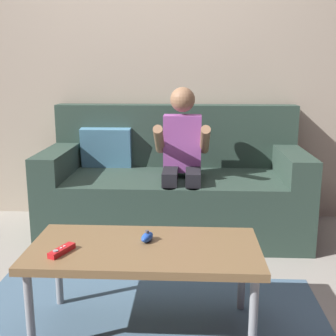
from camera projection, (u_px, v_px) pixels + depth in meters
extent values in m
plane|color=#9E998E|center=(133.00, 308.00, 2.17)|extent=(8.44, 8.44, 0.00)
cube|color=#B2A38E|center=(155.00, 57.00, 3.34)|extent=(4.22, 0.05, 2.50)
cube|color=#2D4238|center=(174.00, 204.00, 3.12)|extent=(1.81, 0.80, 0.43)
cube|color=#2D4238|center=(176.00, 135.00, 3.34)|extent=(1.81, 0.16, 0.47)
cube|color=#2D4238|center=(59.00, 161.00, 3.10)|extent=(0.18, 0.80, 0.18)
cube|color=#2D4238|center=(292.00, 164.00, 3.02)|extent=(0.18, 0.80, 0.18)
cube|color=teal|center=(107.00, 147.00, 3.30)|extent=(0.38, 0.16, 0.31)
cylinder|color=black|center=(169.00, 221.00, 2.78)|extent=(0.08, 0.08, 0.43)
cylinder|color=black|center=(193.00, 221.00, 2.77)|extent=(0.08, 0.08, 0.43)
cube|color=black|center=(170.00, 176.00, 2.88)|extent=(0.10, 0.32, 0.10)
cube|color=black|center=(193.00, 176.00, 2.87)|extent=(0.10, 0.32, 0.10)
cube|color=#994C9E|center=(182.00, 143.00, 2.98)|extent=(0.25, 0.15, 0.39)
cylinder|color=#936B4C|center=(159.00, 140.00, 2.84)|extent=(0.06, 0.28, 0.22)
cylinder|color=#936B4C|center=(205.00, 140.00, 2.83)|extent=(0.06, 0.28, 0.22)
sphere|color=#936B4C|center=(183.00, 100.00, 2.92)|extent=(0.17, 0.17, 0.17)
cube|color=brown|center=(145.00, 250.00, 1.91)|extent=(1.01, 0.50, 0.04)
cylinder|color=gray|center=(30.00, 313.00, 1.79)|extent=(0.04, 0.04, 0.37)
cylinder|color=gray|center=(253.00, 320.00, 1.74)|extent=(0.04, 0.04, 0.37)
cylinder|color=gray|center=(58.00, 270.00, 2.17)|extent=(0.04, 0.04, 0.37)
cylinder|color=gray|center=(242.00, 274.00, 2.13)|extent=(0.04, 0.04, 0.37)
cube|color=slate|center=(146.00, 328.00, 2.00)|extent=(1.71, 1.03, 0.01)
cube|color=red|center=(62.00, 251.00, 1.83)|extent=(0.09, 0.14, 0.02)
cylinder|color=#99999E|center=(56.00, 251.00, 1.79)|extent=(0.02, 0.02, 0.00)
cylinder|color=silver|center=(61.00, 248.00, 1.82)|extent=(0.01, 0.01, 0.00)
cylinder|color=silver|center=(64.00, 246.00, 1.84)|extent=(0.01, 0.01, 0.00)
ellipsoid|color=blue|center=(147.00, 237.00, 1.96)|extent=(0.07, 0.10, 0.04)
cylinder|color=#4C4C51|center=(147.00, 232.00, 1.95)|extent=(0.02, 0.02, 0.01)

